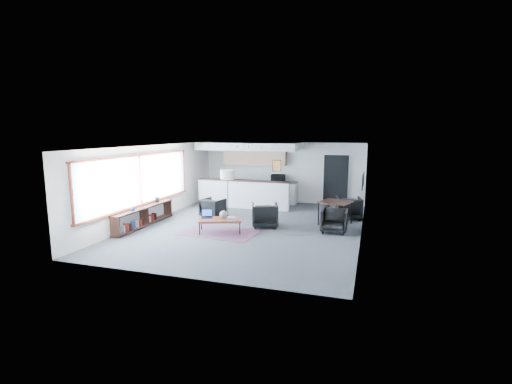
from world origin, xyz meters
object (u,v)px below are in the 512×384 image
(ceramic_pot, at_px, (224,215))
(book_stack, at_px, (232,218))
(laptop, at_px, (207,215))
(dining_chair_near, at_px, (334,222))
(armchair_left, at_px, (213,207))
(dining_chair_far, at_px, (349,209))
(armchair_right, at_px, (265,214))
(microwave, at_px, (278,177))
(dining_table, at_px, (335,203))
(floor_lamp, at_px, (227,176))
(coffee_table, at_px, (220,220))

(ceramic_pot, xyz_separation_m, book_stack, (0.28, -0.05, -0.09))
(laptop, xyz_separation_m, dining_chair_near, (3.80, 0.99, -0.16))
(armchair_left, relative_size, dining_chair_far, 1.02)
(laptop, height_order, armchair_right, armchair_right)
(armchair_right, relative_size, dining_chair_far, 1.14)
(laptop, height_order, ceramic_pot, ceramic_pot)
(book_stack, relative_size, armchair_left, 0.44)
(microwave, bearing_deg, ceramic_pot, -96.11)
(ceramic_pot, distance_m, dining_table, 3.75)
(floor_lamp, bearing_deg, microwave, 74.11)
(laptop, relative_size, dining_table, 0.35)
(armchair_left, bearing_deg, ceramic_pot, 135.28)
(ceramic_pot, bearing_deg, coffee_table, -150.47)
(dining_table, bearing_deg, book_stack, -144.39)
(armchair_right, distance_m, dining_table, 2.38)
(dining_chair_far, bearing_deg, coffee_table, 27.85)
(laptop, height_order, floor_lamp, floor_lamp)
(microwave, bearing_deg, armchair_left, -116.93)
(coffee_table, xyz_separation_m, dining_chair_far, (3.63, 3.02, -0.02))
(coffee_table, xyz_separation_m, laptop, (-0.47, 0.08, 0.10))
(armchair_right, relative_size, floor_lamp, 0.49)
(dining_table, bearing_deg, laptop, -151.88)
(laptop, distance_m, ceramic_pot, 0.57)
(book_stack, distance_m, dining_chair_near, 3.13)
(ceramic_pot, distance_m, armchair_right, 1.44)
(book_stack, xyz_separation_m, dining_chair_far, (3.25, 3.02, -0.09))
(ceramic_pot, xyz_separation_m, floor_lamp, (-0.53, 1.67, 0.96))
(book_stack, bearing_deg, ceramic_pot, 170.63)
(armchair_left, distance_m, microwave, 3.72)
(book_stack, distance_m, dining_table, 3.55)
(ceramic_pot, distance_m, floor_lamp, 2.00)
(dining_chair_near, bearing_deg, microwave, 124.14)
(book_stack, distance_m, floor_lamp, 2.17)
(coffee_table, height_order, dining_chair_near, dining_chair_near)
(laptop, xyz_separation_m, armchair_left, (-0.58, 1.75, -0.12))
(laptop, height_order, microwave, microwave)
(armchair_right, height_order, dining_chair_near, armchair_right)
(armchair_right, bearing_deg, floor_lamp, -41.51)
(book_stack, height_order, floor_lamp, floor_lamp)
(dining_table, bearing_deg, armchair_right, -154.91)
(laptop, height_order, armchair_left, armchair_left)
(coffee_table, distance_m, floor_lamp, 2.10)
(armchair_left, relative_size, floor_lamp, 0.43)
(armchair_left, bearing_deg, microwave, -103.38)
(book_stack, relative_size, floor_lamp, 0.19)
(book_stack, distance_m, microwave, 5.15)
(laptop, xyz_separation_m, ceramic_pot, (0.57, -0.02, 0.06))
(armchair_left, distance_m, floor_lamp, 1.30)
(laptop, bearing_deg, ceramic_pot, -24.61)
(armchair_left, relative_size, microwave, 1.34)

